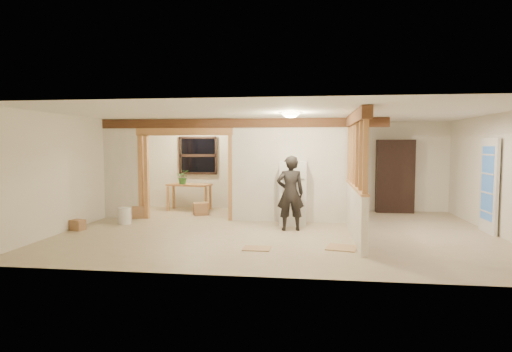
# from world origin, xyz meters

# --- Properties ---
(floor) EXTENTS (9.00, 6.50, 0.01)m
(floor) POSITION_xyz_m (0.00, 0.00, -0.01)
(floor) COLOR #BDAB8C
(floor) RESTS_ON ground
(ceiling) EXTENTS (9.00, 6.50, 0.01)m
(ceiling) POSITION_xyz_m (0.00, 0.00, 2.50)
(ceiling) COLOR white
(wall_back) EXTENTS (9.00, 0.01, 2.50)m
(wall_back) POSITION_xyz_m (0.00, 3.25, 1.25)
(wall_back) COLOR white
(wall_back) RESTS_ON floor
(wall_front) EXTENTS (9.00, 0.01, 2.50)m
(wall_front) POSITION_xyz_m (0.00, -3.25, 1.25)
(wall_front) COLOR white
(wall_front) RESTS_ON floor
(wall_left) EXTENTS (0.01, 6.50, 2.50)m
(wall_left) POSITION_xyz_m (-4.50, 0.00, 1.25)
(wall_left) COLOR white
(wall_left) RESTS_ON floor
(wall_right) EXTENTS (0.01, 6.50, 2.50)m
(wall_right) POSITION_xyz_m (4.50, 0.00, 1.25)
(wall_right) COLOR white
(wall_right) RESTS_ON floor
(partition_left_stub) EXTENTS (0.90, 0.12, 2.50)m
(partition_left_stub) POSITION_xyz_m (-4.05, 1.20, 1.25)
(partition_left_stub) COLOR white
(partition_left_stub) RESTS_ON floor
(partition_center) EXTENTS (2.80, 0.12, 2.50)m
(partition_center) POSITION_xyz_m (0.20, 1.20, 1.25)
(partition_center) COLOR white
(partition_center) RESTS_ON floor
(doorway_frame) EXTENTS (2.46, 0.14, 2.20)m
(doorway_frame) POSITION_xyz_m (-2.40, 1.20, 1.10)
(doorway_frame) COLOR tan
(doorway_frame) RESTS_ON floor
(header_beam_back) EXTENTS (7.00, 0.18, 0.22)m
(header_beam_back) POSITION_xyz_m (-1.00, 1.20, 2.38)
(header_beam_back) COLOR brown
(header_beam_back) RESTS_ON ceiling
(header_beam_right) EXTENTS (0.18, 3.30, 0.22)m
(header_beam_right) POSITION_xyz_m (1.60, -0.40, 2.38)
(header_beam_right) COLOR brown
(header_beam_right) RESTS_ON ceiling
(pony_wall) EXTENTS (0.12, 3.20, 1.00)m
(pony_wall) POSITION_xyz_m (1.60, -0.40, 0.50)
(pony_wall) COLOR white
(pony_wall) RESTS_ON floor
(stud_partition) EXTENTS (0.14, 3.20, 1.32)m
(stud_partition) POSITION_xyz_m (1.60, -0.40, 1.66)
(stud_partition) COLOR tan
(stud_partition) RESTS_ON pony_wall
(window_back) EXTENTS (1.12, 0.10, 1.10)m
(window_back) POSITION_xyz_m (-2.60, 3.17, 1.55)
(window_back) COLOR black
(window_back) RESTS_ON wall_back
(french_door) EXTENTS (0.12, 0.86, 2.00)m
(french_door) POSITION_xyz_m (4.42, 0.40, 1.00)
(french_door) COLOR white
(french_door) RESTS_ON floor
(ceiling_dome_main) EXTENTS (0.36, 0.36, 0.16)m
(ceiling_dome_main) POSITION_xyz_m (0.30, -0.50, 2.48)
(ceiling_dome_main) COLOR #FFEABF
(ceiling_dome_main) RESTS_ON ceiling
(ceiling_dome_util) EXTENTS (0.32, 0.32, 0.14)m
(ceiling_dome_util) POSITION_xyz_m (-2.50, 2.30, 2.48)
(ceiling_dome_util) COLOR #FFEABF
(ceiling_dome_util) RESTS_ON ceiling
(hanging_bulb) EXTENTS (0.07, 0.07, 0.07)m
(hanging_bulb) POSITION_xyz_m (-2.00, 1.60, 2.18)
(hanging_bulb) COLOR #FFD88C
(hanging_bulb) RESTS_ON ceiling
(refrigerator) EXTENTS (0.61, 0.59, 1.48)m
(refrigerator) POSITION_xyz_m (0.30, 0.84, 0.74)
(refrigerator) COLOR silver
(refrigerator) RESTS_ON floor
(woman) EXTENTS (0.65, 0.48, 1.63)m
(woman) POSITION_xyz_m (0.27, 0.12, 0.81)
(woman) COLOR black
(woman) RESTS_ON floor
(work_table) EXTENTS (1.29, 0.83, 0.75)m
(work_table) POSITION_xyz_m (-2.73, 2.67, 0.38)
(work_table) COLOR tan
(work_table) RESTS_ON floor
(potted_plant) EXTENTS (0.44, 0.41, 0.41)m
(potted_plant) POSITION_xyz_m (-2.88, 2.58, 0.95)
(potted_plant) COLOR #255422
(potted_plant) RESTS_ON work_table
(shop_vac) EXTENTS (0.57, 0.57, 0.58)m
(shop_vac) POSITION_xyz_m (-4.20, 1.94, 0.29)
(shop_vac) COLOR maroon
(shop_vac) RESTS_ON floor
(bookshelf) EXTENTS (1.00, 0.33, 2.00)m
(bookshelf) POSITION_xyz_m (3.00, 3.01, 1.00)
(bookshelf) COLOR black
(bookshelf) RESTS_ON floor
(bucket) EXTENTS (0.37, 0.37, 0.39)m
(bucket) POSITION_xyz_m (-3.63, 0.38, 0.19)
(bucket) COLOR white
(bucket) RESTS_ON floor
(box_util_a) EXTENTS (0.47, 0.45, 0.32)m
(box_util_a) POSITION_xyz_m (-2.19, 1.91, 0.16)
(box_util_a) COLOR #A3744F
(box_util_a) RESTS_ON floor
(box_util_b) EXTENTS (0.42, 0.42, 0.31)m
(box_util_b) POSITION_xyz_m (-3.63, 1.27, 0.16)
(box_util_b) COLOR #A3744F
(box_util_b) RESTS_ON floor
(box_front) EXTENTS (0.32, 0.29, 0.23)m
(box_front) POSITION_xyz_m (-4.33, -0.45, 0.11)
(box_front) COLOR #A3744F
(box_front) RESTS_ON floor
(floor_panel_near) EXTENTS (0.62, 0.62, 0.02)m
(floor_panel_near) POSITION_xyz_m (1.27, -1.39, 0.01)
(floor_panel_near) COLOR tan
(floor_panel_near) RESTS_ON floor
(floor_panel_far) EXTENTS (0.49, 0.39, 0.02)m
(floor_panel_far) POSITION_xyz_m (-0.23, -1.63, 0.01)
(floor_panel_far) COLOR tan
(floor_panel_far) RESTS_ON floor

